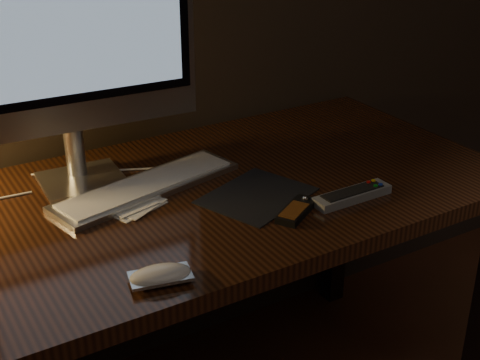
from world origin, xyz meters
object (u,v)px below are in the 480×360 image
desk (170,231)px  keyboard (147,186)px  mouse (161,277)px  tv_remote (352,195)px  media_remote (297,210)px  monitor (66,30)px

desk → keyboard: bearing=176.3°
mouse → tv_remote: size_ratio=0.58×
media_remote → tv_remote: bearing=-34.2°
desk → mouse: mouse is taller
keyboard → media_remote: size_ratio=3.49×
mouse → desk: bearing=75.2°
keyboard → media_remote: (0.23, -0.28, 0.00)m
desk → monitor: monitor is taller
desk → monitor: size_ratio=2.56×
desk → keyboard: 0.15m
media_remote → keyboard: bearing=98.2°
desk → tv_remote: tv_remote is taller
monitor → mouse: (-0.02, -0.49, -0.36)m
media_remote → monitor: bearing=100.1°
desk → media_remote: (0.18, -0.28, 0.14)m
keyboard → tv_remote: tv_remote is taller
desk → tv_remote: size_ratio=8.03×
monitor → tv_remote: size_ratio=3.13×
mouse → tv_remote: bearing=21.2°
tv_remote → keyboard: bearing=141.9°
mouse → media_remote: bearing=25.9°
monitor → tv_remote: 0.74m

